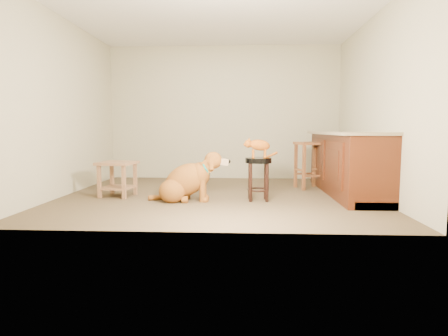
# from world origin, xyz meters

# --- Properties ---
(floor) EXTENTS (4.50, 4.00, 0.01)m
(floor) POSITION_xyz_m (0.00, 0.00, 0.00)
(floor) COLOR #4E402B
(floor) RESTS_ON ground
(room_shell) EXTENTS (4.54, 4.04, 2.62)m
(room_shell) POSITION_xyz_m (0.00, 0.00, 1.68)
(room_shell) COLOR #B2AE8F
(room_shell) RESTS_ON ground
(cabinet_run) EXTENTS (0.70, 2.56, 0.94)m
(cabinet_run) POSITION_xyz_m (1.94, 0.30, 0.44)
(cabinet_run) COLOR #471E0C
(cabinet_run) RESTS_ON ground
(padded_stool) EXTENTS (0.36, 0.36, 0.59)m
(padded_stool) POSITION_xyz_m (0.59, -0.35, 0.42)
(padded_stool) COLOR black
(padded_stool) RESTS_ON ground
(wood_stool) EXTENTS (0.51, 0.51, 0.77)m
(wood_stool) POSITION_xyz_m (1.47, 0.75, 0.40)
(wood_stool) COLOR brown
(wood_stool) RESTS_ON ground
(side_table) EXTENTS (0.55, 0.55, 0.51)m
(side_table) POSITION_xyz_m (-1.44, -0.14, 0.33)
(side_table) COLOR #895F3F
(side_table) RESTS_ON ground
(golden_retriever) EXTENTS (1.14, 0.57, 0.72)m
(golden_retriever) POSITION_xyz_m (-0.39, -0.43, 0.27)
(golden_retriever) COLOR brown
(golden_retriever) RESTS_ON ground
(tabby_kitten) EXTENTS (0.48, 0.18, 0.30)m
(tabby_kitten) POSITION_xyz_m (0.58, -0.35, 0.75)
(tabby_kitten) COLOR #90440E
(tabby_kitten) RESTS_ON padded_stool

